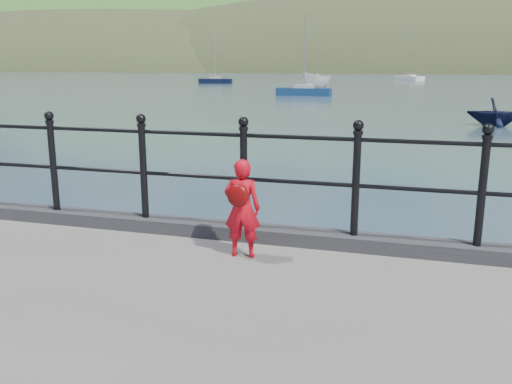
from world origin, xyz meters
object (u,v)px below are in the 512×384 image
(sailboat_deep, at_px, (409,78))
(sailboat_port, at_px, (304,92))
(child, at_px, (242,208))
(launch_white, at_px, (316,82))
(sailboat_left, at_px, (215,81))
(launch_navy, at_px, (495,112))
(railing, at_px, (192,162))

(sailboat_deep, xyz_separation_m, sailboat_port, (-8.53, -51.13, -0.00))
(child, distance_m, launch_white, 54.17)
(child, xyz_separation_m, sailboat_port, (-8.26, 44.51, -1.17))
(sailboat_deep, xyz_separation_m, sailboat_left, (-27.08, -24.41, -0.00))
(sailboat_deep, bearing_deg, launch_white, -49.47)
(launch_navy, height_order, sailboat_left, sailboat_left)
(sailboat_deep, bearing_deg, child, -37.56)
(railing, relative_size, sailboat_deep, 1.97)
(child, xyz_separation_m, launch_white, (-8.75, 53.46, -0.53))
(launch_white, height_order, launch_navy, launch_white)
(railing, height_order, sailboat_left, sailboat_left)
(launch_white, relative_size, sailboat_left, 0.72)
(sailboat_left, bearing_deg, sailboat_deep, 35.39)
(railing, bearing_deg, sailboat_left, 110.24)
(launch_white, distance_m, launch_navy, 33.55)
(launch_navy, xyz_separation_m, sailboat_port, (-13.49, 21.55, -0.32))
(launch_white, distance_m, sailboat_deep, 43.14)
(railing, relative_size, child, 18.27)
(child, height_order, sailboat_port, sailboat_port)
(launch_white, height_order, sailboat_left, sailboat_left)
(railing, xyz_separation_m, sailboat_port, (-7.51, 43.97, -1.48))
(railing, relative_size, sailboat_port, 2.48)
(railing, bearing_deg, sailboat_deep, 89.39)
(railing, xyz_separation_m, sailboat_left, (-26.06, 70.68, -1.48))
(railing, distance_m, sailboat_left, 75.35)
(railing, xyz_separation_m, launch_white, (-8.00, 52.91, -0.85))
(launch_navy, distance_m, sailboat_left, 57.93)
(launch_navy, distance_m, sailboat_port, 25.42)
(railing, bearing_deg, launch_navy, 75.07)
(railing, height_order, sailboat_port, sailboat_port)
(railing, distance_m, child, 0.98)
(child, height_order, launch_navy, child)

